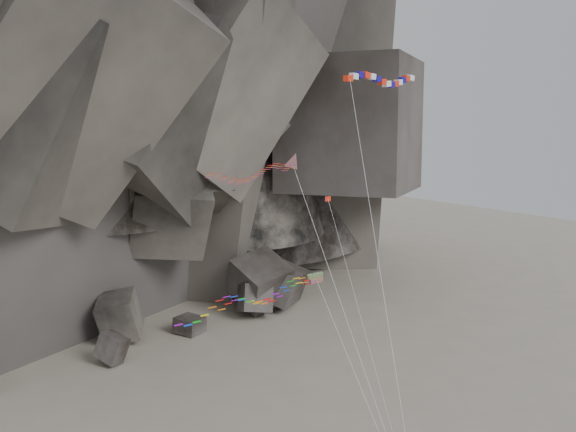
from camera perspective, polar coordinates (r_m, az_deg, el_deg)
headland at (r=113.65m, az=-21.21°, el=15.04°), size 110.00×70.00×84.00m
boulder_field at (r=89.18m, az=-8.86°, el=-8.51°), size 68.64×15.41×9.42m
delta_kite at (r=51.72m, az=-3.59°, el=3.80°), size 8.61×17.72×24.83m
banner_kite at (r=57.89m, az=8.41°, el=11.72°), size 16.16×16.23×31.50m
parafoil_kite at (r=49.30m, az=-3.78°, el=-7.40°), size 14.12×14.24×15.12m
pennant_kite at (r=49.79m, az=5.00°, el=-3.76°), size 2.87×12.67×21.51m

